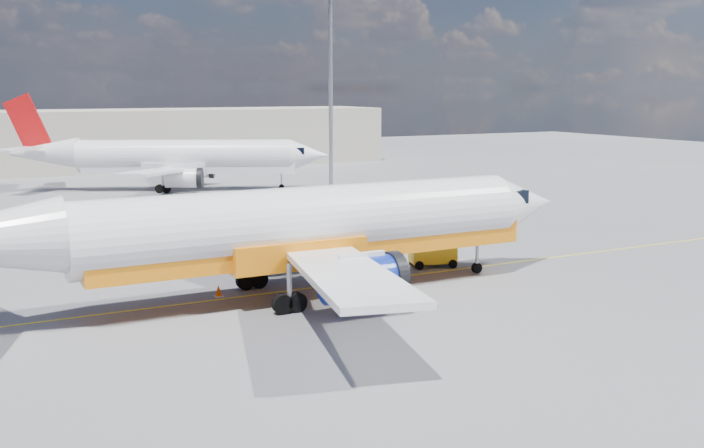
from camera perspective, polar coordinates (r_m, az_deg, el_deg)
name	(u,v)px	position (r m, az deg, el deg)	size (l,w,h in m)	color
ground	(350,299)	(41.25, -0.11, -5.46)	(240.00, 240.00, 0.00)	#5C5C61
taxi_line	(326,286)	(43.85, -1.90, -4.53)	(70.00, 0.15, 0.01)	yellow
terminal_main	(136,139)	(113.03, -15.44, 6.00)	(70.00, 14.00, 8.00)	#ACA594
main_jet	(287,228)	(40.75, -4.72, -0.32)	(36.77, 29.12, 11.16)	white
second_jet	(175,158)	(86.81, -12.73, 4.70)	(33.70, 25.34, 10.42)	white
gse_tug	(431,251)	(48.69, 5.78, -2.00)	(3.08, 2.38, 1.97)	black
traffic_cone	(218,291)	(42.20, -9.69, -4.82)	(0.44, 0.44, 0.62)	white
floodlight_mast	(331,75)	(80.12, -1.57, 10.79)	(1.49, 1.49, 20.38)	#97979F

